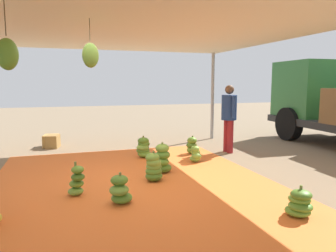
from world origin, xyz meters
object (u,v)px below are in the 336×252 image
banana_bunch_3 (154,168)px  banana_bunch_5 (77,181)px  crate_0 (51,141)px  banana_bunch_6 (144,148)px  banana_bunch_2 (195,154)px  banana_bunch_1 (300,204)px  crate_1 (53,141)px  banana_bunch_7 (120,190)px  worker_0 (229,113)px  banana_bunch_8 (192,146)px  banana_bunch_0 (162,159)px

banana_bunch_3 → banana_bunch_5: 1.36m
banana_bunch_3 → crate_0: size_ratio=1.15×
banana_bunch_5 → banana_bunch_6: bearing=143.9°
banana_bunch_2 → banana_bunch_5: (1.37, -2.55, 0.04)m
banana_bunch_3 → crate_0: 4.29m
banana_bunch_5 → banana_bunch_2: bearing=118.3°
banana_bunch_1 → crate_1: size_ratio=1.11×
banana_bunch_7 → crate_1: banana_bunch_7 is taller
banana_bunch_3 → banana_bunch_7: (0.89, -0.74, -0.05)m
banana_bunch_7 → crate_0: bearing=-167.1°
worker_0 → crate_0: size_ratio=3.63×
banana_bunch_6 → crate_0: 2.94m
banana_bunch_2 → crate_0: size_ratio=0.89×
banana_bunch_5 → crate_1: (-4.07, -0.46, -0.05)m
worker_0 → crate_0: worker_0 is taller
banana_bunch_5 → banana_bunch_3: bearing=104.6°
banana_bunch_6 → crate_1: size_ratio=1.23×
banana_bunch_7 → banana_bunch_8: size_ratio=1.03×
banana_bunch_3 → banana_bunch_6: banana_bunch_3 is taller
banana_bunch_2 → worker_0: size_ratio=0.25×
crate_0 → crate_1: size_ratio=1.12×
banana_bunch_0 → banana_bunch_7: size_ratio=1.30×
banana_bunch_3 → banana_bunch_7: size_ratio=1.17×
banana_bunch_1 → crate_0: bearing=-151.4°
banana_bunch_5 → worker_0: size_ratio=0.31×
banana_bunch_7 → crate_1: size_ratio=1.10×
worker_0 → crate_1: 4.73m
banana_bunch_0 → crate_0: (-3.42, -2.14, -0.11)m
banana_bunch_3 → crate_1: size_ratio=1.29×
banana_bunch_2 → banana_bunch_6: banana_bunch_6 is taller
banana_bunch_6 → banana_bunch_8: size_ratio=1.14×
banana_bunch_1 → banana_bunch_6: bearing=-163.8°
banana_bunch_5 → banana_bunch_7: banana_bunch_5 is taller
banana_bunch_2 → banana_bunch_6: (-0.80, -0.97, 0.05)m
banana_bunch_2 → banana_bunch_0: bearing=-58.7°
worker_0 → crate_0: bearing=-116.4°
banana_bunch_2 → banana_bunch_5: size_ratio=0.79×
banana_bunch_6 → banana_bunch_0: bearing=1.7°
banana_bunch_3 → banana_bunch_8: (-1.83, 1.49, -0.04)m
banana_bunch_7 → crate_1: (-4.62, -1.04, -0.03)m
banana_bunch_3 → crate_0: bearing=-154.6°
banana_bunch_0 → worker_0: size_ratio=0.35×
banana_bunch_2 → banana_bunch_7: 2.76m
banana_bunch_0 → crate_1: size_ratio=1.43×
banana_bunch_5 → crate_1: 4.10m
banana_bunch_3 → worker_0: (-1.76, 2.44, 0.74)m
banana_bunch_2 → crate_1: bearing=-131.8°
banana_bunch_5 → crate_0: (-4.22, -0.52, -0.06)m
crate_0 → banana_bunch_2: bearing=47.2°
banana_bunch_0 → worker_0: bearing=121.3°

